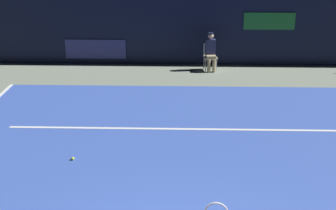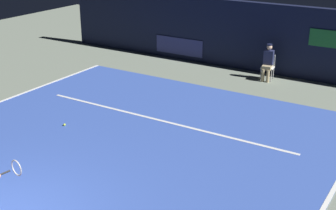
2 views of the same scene
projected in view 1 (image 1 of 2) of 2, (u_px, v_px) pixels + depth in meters
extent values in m
plane|color=gray|center=(170.00, 164.00, 10.14)|extent=(32.34, 32.34, 0.00)
cube|color=#3856B2|center=(170.00, 163.00, 10.14)|extent=(10.42, 10.41, 0.01)
cube|color=white|center=(172.00, 129.00, 11.84)|extent=(8.13, 0.10, 0.01)
cube|color=#141933|center=(175.00, 28.00, 17.10)|extent=(16.53, 0.30, 2.60)
cube|color=navy|center=(96.00, 49.00, 17.29)|extent=(2.20, 0.04, 0.70)
cube|color=#1E6B2D|center=(269.00, 21.00, 16.76)|extent=(1.80, 0.04, 0.60)
cube|color=white|center=(210.00, 57.00, 16.54)|extent=(0.49, 0.45, 0.04)
cube|color=white|center=(209.00, 50.00, 16.65)|extent=(0.42, 0.08, 0.42)
cylinder|color=#B2B2B7|center=(206.00, 65.00, 16.45)|extent=(0.03, 0.03, 0.46)
cylinder|color=#B2B2B7|center=(216.00, 65.00, 16.48)|extent=(0.03, 0.03, 0.46)
cylinder|color=#B2B2B7|center=(204.00, 63.00, 16.76)|extent=(0.03, 0.03, 0.46)
cylinder|color=#B2B2B7|center=(214.00, 62.00, 16.80)|extent=(0.03, 0.03, 0.46)
cube|color=tan|center=(211.00, 57.00, 16.45)|extent=(0.37, 0.44, 0.14)
cylinder|color=tan|center=(209.00, 66.00, 16.37)|extent=(0.11, 0.11, 0.46)
cylinder|color=tan|center=(214.00, 66.00, 16.39)|extent=(0.11, 0.11, 0.46)
cube|color=#23284C|center=(210.00, 47.00, 16.45)|extent=(0.37, 0.26, 0.52)
sphere|color=#DBAD89|center=(211.00, 36.00, 16.32)|extent=(0.20, 0.20, 0.20)
cylinder|color=#141933|center=(211.00, 33.00, 16.28)|extent=(0.19, 0.19, 0.04)
sphere|color=#CCE033|center=(73.00, 159.00, 10.26)|extent=(0.07, 0.07, 0.07)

